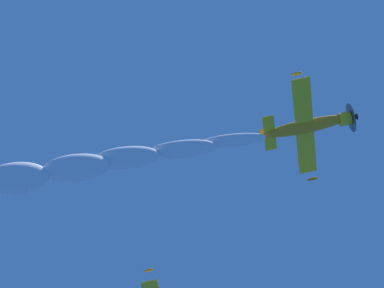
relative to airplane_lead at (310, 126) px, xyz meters
name	(u,v)px	position (x,y,z in m)	size (l,w,h in m)	color
airplane_lead	(310,126)	(0.00, 0.00, 0.00)	(8.72, 7.97, 3.13)	orange
smoke_trail_lead	(44,173)	(1.00, 21.24, -2.13)	(3.23, 27.02, 4.56)	white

